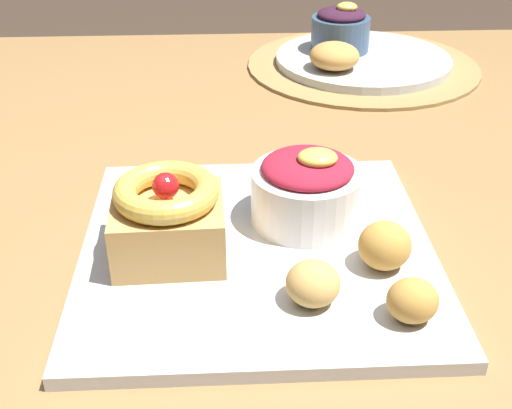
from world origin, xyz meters
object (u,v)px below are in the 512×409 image
cake_slice (168,218)px  back_ramekin (341,29)px  fritter_middle (313,283)px  front_plate (257,250)px  berry_ramekin (307,189)px  fritter_back (385,245)px  back_plate (363,60)px  fritter_front (413,301)px  back_pastry (334,56)px

cake_slice → back_ramekin: bearing=66.4°
fritter_middle → back_ramekin: (0.11, 0.58, 0.02)m
front_plate → berry_ramekin: bearing=39.7°
cake_slice → fritter_back: cake_slice is taller
back_plate → back_ramekin: size_ratio=2.96×
berry_ramekin → fritter_front: size_ratio=2.62×
berry_ramekin → back_plate: berry_ramekin is taller
front_plate → back_ramekin: bearing=73.4°
fritter_front → fritter_back: fritter_back is taller
berry_ramekin → fritter_front: berry_ramekin is taller
berry_ramekin → back_pastry: 0.39m
front_plate → back_pastry: size_ratio=4.29×
fritter_back → back_pastry: (0.03, 0.46, 0.00)m
front_plate → fritter_back: size_ratio=6.98×
berry_ramekin → fritter_back: (0.05, -0.07, -0.01)m
berry_ramekin → fritter_back: berry_ramekin is taller
back_plate → berry_ramekin: bearing=-107.2°
front_plate → fritter_front: (0.11, -0.10, 0.02)m
fritter_middle → back_plate: (0.14, 0.56, -0.02)m
fritter_back → cake_slice: bearing=171.2°
back_ramekin → fritter_middle: bearing=-101.0°
fritter_front → fritter_middle: same height
fritter_back → berry_ramekin: bearing=126.3°
front_plate → back_ramekin: 0.53m
cake_slice → back_ramekin: back_ramekin is taller
cake_slice → back_pastry: 0.48m
berry_ramekin → cake_slice: bearing=-158.4°
cake_slice → front_plate: bearing=7.0°
front_plate → fritter_front: fritter_front is taller
fritter_front → front_plate: bearing=136.5°
fritter_back → back_ramekin: bearing=84.7°
back_plate → back_pastry: back_pastry is taller
fritter_middle → back_pastry: back_pastry is taller
fritter_middle → fritter_back: size_ratio=0.97×
front_plate → fritter_middle: 0.09m
fritter_front → back_ramekin: size_ratio=0.44×
cake_slice → fritter_front: bearing=-27.2°
cake_slice → berry_ramekin: 0.13m
berry_ramekin → fritter_middle: 0.12m
front_plate → back_pastry: back_pastry is taller
cake_slice → back_plate: bearing=62.3°
cake_slice → fritter_front: cake_slice is taller
front_plate → back_pastry: 0.44m
fritter_middle → front_plate: bearing=115.8°
cake_slice → fritter_front: 0.20m
back_plate → fritter_middle: bearing=-104.6°
fritter_back → back_plate: bearing=81.0°
front_plate → back_plate: bearing=69.1°
back_ramekin → back_plate: bearing=-42.6°
cake_slice → fritter_front: size_ratio=2.46×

